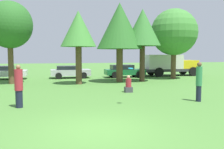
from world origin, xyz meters
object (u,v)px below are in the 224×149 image
Objects in this scene: person_thrower at (19,86)px; tree_5 at (143,28)px; parked_car_white at (4,72)px; tree_3 at (78,30)px; bystander_sitting at (128,85)px; tree_2 at (10,25)px; tree_4 at (120,26)px; delivery_truck_yellow at (168,64)px; parked_car_silver at (70,72)px; parked_car_green at (124,71)px; frisbee at (131,68)px; person_catcher at (199,81)px; tree_6 at (174,32)px.

person_thrower is 13.10m from tree_5.
person_thrower is 13.96m from parked_car_white.
tree_5 reaches higher than tree_3.
bystander_sitting is 0.16× the size of tree_2.
tree_4 is (0.92, 5.88, 4.28)m from bystander_sitting.
tree_5 is at bearing -134.68° from delivery_truck_yellow.
parked_car_silver is at bearing 142.50° from tree_5.
tree_2 is at bearing -72.71° from parked_car_white.
person_thrower is at bearing -134.71° from tree_5.
tree_5 is 1.55× the size of parked_car_white.
parked_car_green is at bearing -2.68° from parked_car_white.
bystander_sitting is at bearing 75.15° from frisbee.
delivery_truck_yellow is (10.34, 5.76, -2.98)m from tree_3.
tree_3 reaches higher than delivery_truck_yellow.
person_catcher is 0.29× the size of tree_6.
parked_car_white is at bearing 169.63° from tree_6.
delivery_truck_yellow is at bearing 29.13° from tree_3.
person_catcher is 15.02m from parked_car_silver.
tree_5 is (10.77, -0.55, -0.03)m from tree_2.
tree_6 is 6.23m from parked_car_green.
tree_4 is 5.93m from parked_car_green.
tree_4 reaches higher than parked_car_green.
tree_3 is at bearing -151.74° from delivery_truck_yellow.
parked_car_silver is at bearing 39.83° from tree_2.
parked_car_white is at bearing -47.12° from person_catcher.
tree_4 reaches higher than person_catcher.
tree_4 is 5.97m from tree_6.
parked_car_green is (3.43, 13.75, -1.04)m from frisbee.
tree_3 is at bearing -13.89° from tree_2.
tree_2 reaches higher than tree_3.
person_catcher is 0.34× the size of tree_3.
person_thrower is at bearing 173.66° from frisbee.
parked_car_green is (11.64, -0.37, -0.01)m from parked_car_white.
parked_car_green is 0.63× the size of delivery_truck_yellow.
bystander_sitting is 0.18× the size of tree_3.
tree_6 is 4.68m from delivery_truck_yellow.
tree_4 is at bearing 55.73° from person_thrower.
tree_2 is at bearing 104.19° from person_thrower.
tree_4 is at bearing 174.73° from tree_5.
bystander_sitting is 0.16× the size of delivery_truck_yellow.
bystander_sitting is 0.16× the size of tree_6.
tree_3 is at bearing -86.30° from parked_car_silver.
frisbee is 0.06× the size of parked_car_green.
tree_4 is at bearing -24.55° from parked_car_white.
parked_car_green is (2.43, 9.96, 0.24)m from bystander_sitting.
tree_4 is at bearing -77.43° from person_catcher.
parked_car_white is (-8.21, 14.12, -1.03)m from frisbee.
bystander_sitting is 13.84m from parked_car_white.
tree_6 is at bearing 4.59° from tree_2.
tree_4 is at bearing -2.39° from tree_2.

